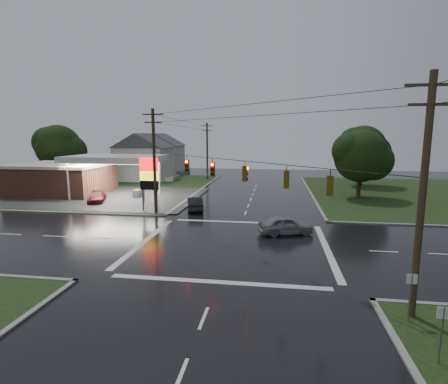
# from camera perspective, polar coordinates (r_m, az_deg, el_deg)

# --- Properties ---
(ground) EXTENTS (120.00, 120.00, 0.00)m
(ground) POSITION_cam_1_polar(r_m,az_deg,el_deg) (27.14, 1.46, -8.56)
(ground) COLOR black
(ground) RESTS_ON ground
(grass_nw) EXTENTS (36.00, 36.00, 0.08)m
(grass_nw) POSITION_cam_1_polar(r_m,az_deg,el_deg) (59.86, -20.74, 0.78)
(grass_nw) COLOR black
(grass_nw) RESTS_ON ground
(grass_ne) EXTENTS (36.00, 36.00, 0.08)m
(grass_ne) POSITION_cam_1_polar(r_m,az_deg,el_deg) (57.08, 31.98, -0.44)
(grass_ne) COLOR black
(grass_ne) RESTS_ON ground
(gas_station) EXTENTS (26.20, 18.00, 5.60)m
(gas_station) POSITION_cam_1_polar(r_m,az_deg,el_deg) (54.02, -23.83, 2.40)
(gas_station) COLOR #2D2D2D
(gas_station) RESTS_ON ground
(pylon_sign) EXTENTS (2.00, 0.35, 6.00)m
(pylon_sign) POSITION_cam_1_polar(r_m,az_deg,el_deg) (38.86, -12.13, 2.74)
(pylon_sign) COLOR #59595E
(pylon_sign) RESTS_ON ground
(utility_pole_nw) EXTENTS (2.20, 0.32, 11.00)m
(utility_pole_nw) POSITION_cam_1_polar(r_m,az_deg,el_deg) (37.43, -11.31, 5.15)
(utility_pole_nw) COLOR #382619
(utility_pole_nw) RESTS_ON ground
(utility_pole_se) EXTENTS (2.20, 0.32, 11.00)m
(utility_pole_se) POSITION_cam_1_polar(r_m,az_deg,el_deg) (17.55, 29.65, -0.51)
(utility_pole_se) COLOR #382619
(utility_pole_se) RESTS_ON ground
(utility_pole_n) EXTENTS (2.20, 0.32, 10.50)m
(utility_pole_n) POSITION_cam_1_polar(r_m,az_deg,el_deg) (64.94, -2.77, 6.82)
(utility_pole_n) COLOR #382619
(utility_pole_n) RESTS_ON ground
(traffic_signals) EXTENTS (26.87, 26.87, 1.47)m
(traffic_signals) POSITION_cam_1_polar(r_m,az_deg,el_deg) (25.87, 1.55, 5.21)
(traffic_signals) COLOR black
(traffic_signals) RESTS_ON ground
(house_near) EXTENTS (11.05, 8.48, 8.60)m
(house_near) POSITION_cam_1_polar(r_m,az_deg,el_deg) (66.29, -12.91, 5.72)
(house_near) COLOR silver
(house_near) RESTS_ON ground
(house_far) EXTENTS (11.05, 8.48, 8.60)m
(house_far) POSITION_cam_1_polar(r_m,az_deg,el_deg) (77.89, -10.38, 6.32)
(house_far) COLOR silver
(house_far) RESTS_ON ground
(tree_nw_behind) EXTENTS (8.93, 7.60, 10.00)m
(tree_nw_behind) POSITION_cam_1_polar(r_m,az_deg,el_deg) (66.83, -25.30, 6.62)
(tree_nw_behind) COLOR black
(tree_nw_behind) RESTS_ON ground
(tree_ne_near) EXTENTS (7.99, 6.80, 8.98)m
(tree_ne_near) POSITION_cam_1_polar(r_m,az_deg,el_deg) (48.96, 21.56, 5.45)
(tree_ne_near) COLOR black
(tree_ne_near) RESTS_ON ground
(tree_ne_far) EXTENTS (8.46, 7.20, 9.80)m
(tree_ne_far) POSITION_cam_1_polar(r_m,az_deg,el_deg) (61.29, 21.85, 6.67)
(tree_ne_far) COLOR black
(tree_ne_far) RESTS_ON ground
(car_north) EXTENTS (2.85, 4.89, 1.52)m
(car_north) POSITION_cam_1_polar(r_m,az_deg,el_deg) (39.02, -4.79, -1.88)
(car_north) COLOR black
(car_north) RESTS_ON ground
(car_crossing) EXTENTS (4.98, 3.15, 1.58)m
(car_crossing) POSITION_cam_1_polar(r_m,az_deg,el_deg) (30.11, 10.04, -5.33)
(car_crossing) COLOR gray
(car_crossing) RESTS_ON ground
(car_pump) EXTENTS (3.27, 4.89, 1.32)m
(car_pump) POSITION_cam_1_polar(r_m,az_deg,el_deg) (46.19, -20.03, -0.79)
(car_pump) COLOR maroon
(car_pump) RESTS_ON ground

